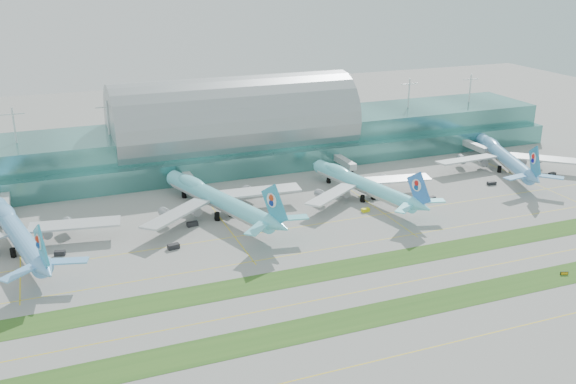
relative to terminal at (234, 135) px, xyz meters
name	(u,v)px	position (x,y,z in m)	size (l,w,h in m)	color
ground	(348,271)	(-0.01, -128.79, -14.23)	(700.00, 700.00, 0.00)	gray
terminal	(234,135)	(0.00, 0.00, 0.00)	(340.00, 69.10, 36.00)	#3D7A75
grass_strip_near	(391,311)	(-0.01, -156.79, -14.19)	(420.00, 12.00, 0.08)	#2D591E
grass_strip_far	(346,268)	(-0.01, -126.79, -14.19)	(420.00, 12.00, 0.08)	#2D591E
taxiline_a	(429,348)	(-0.01, -176.79, -14.22)	(420.00, 0.35, 0.01)	yellow
taxiline_b	(369,290)	(-0.01, -142.79, -14.22)	(420.00, 0.35, 0.01)	yellow
taxiline_c	(326,249)	(-0.01, -110.79, -14.22)	(420.00, 0.35, 0.01)	yellow
taxiline_d	(302,226)	(-0.01, -88.79, -14.22)	(420.00, 0.35, 0.01)	yellow
airliner_a	(17,232)	(-100.95, -72.29, -7.37)	(69.31, 79.88, 22.22)	#6EB4F2
airliner_b	(217,198)	(-27.16, -65.41, -7.10)	(70.25, 81.60, 23.11)	#69D9E8
airliner_c	(362,183)	(35.88, -68.56, -7.80)	(65.13, 75.00, 20.83)	#6FE8F6
airliner_d	(504,156)	(118.53, -58.15, -7.48)	(66.30, 77.08, 21.89)	#65A6DF
gse_b	(60,253)	(-88.02, -82.22, -13.36)	(3.67, 1.72, 1.73)	black
gse_c	(174,246)	(-50.20, -90.98, -13.33)	(4.11, 2.13, 1.78)	black
gse_d	(192,224)	(-39.20, -73.18, -13.37)	(4.24, 1.92, 1.72)	black
gse_e	(366,210)	(29.86, -83.94, -13.52)	(3.25, 1.78, 1.42)	yellow
gse_f	(431,199)	(61.75, -82.62, -13.36)	(3.98, 1.96, 1.74)	black
gse_g	(492,183)	(99.02, -75.07, -13.47)	(4.06, 1.86, 1.51)	black
gse_h	(552,174)	(133.76, -75.16, -13.39)	(3.46, 1.83, 1.68)	black
taxiway_sign_east	(564,273)	(64.04, -156.87, -13.68)	(2.57, 1.08, 1.11)	black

